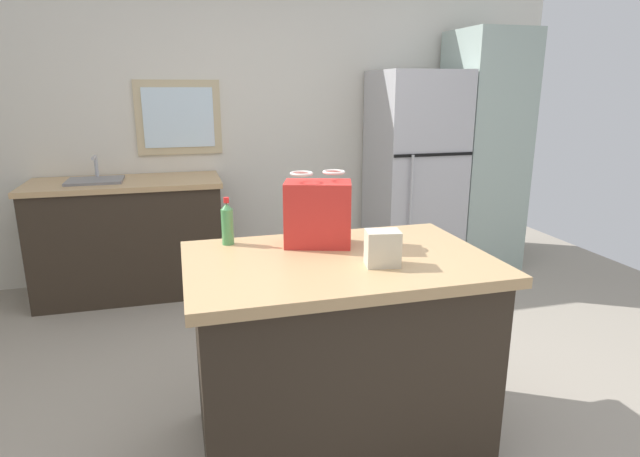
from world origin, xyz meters
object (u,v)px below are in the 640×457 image
(refrigerator, at_px, (414,174))
(shopping_bag, at_px, (318,213))
(kitchen_island, at_px, (338,352))
(bottle, at_px, (227,224))
(tall_cabinet, at_px, (482,152))
(small_box, at_px, (383,248))

(refrigerator, xyz_separation_m, shopping_bag, (-1.39, -1.94, 0.18))
(kitchen_island, height_order, bottle, bottle)
(kitchen_island, xyz_separation_m, tall_cabinet, (2.02, 2.14, 0.58))
(refrigerator, xyz_separation_m, tall_cabinet, (0.67, 0.00, 0.17))
(kitchen_island, bearing_deg, small_box, -44.81)
(tall_cabinet, height_order, shopping_bag, tall_cabinet)
(shopping_bag, bearing_deg, tall_cabinet, 43.34)
(kitchen_island, xyz_separation_m, small_box, (0.14, -0.14, 0.52))
(small_box, height_order, bottle, bottle)
(refrigerator, distance_m, shopping_bag, 2.40)
(kitchen_island, xyz_separation_m, bottle, (-0.43, 0.32, 0.55))
(tall_cabinet, height_order, bottle, tall_cabinet)
(kitchen_island, bearing_deg, tall_cabinet, 46.69)
(kitchen_island, distance_m, refrigerator, 2.57)
(shopping_bag, bearing_deg, refrigerator, 54.35)
(tall_cabinet, bearing_deg, refrigerator, -179.98)
(tall_cabinet, distance_m, bottle, 3.06)
(kitchen_island, relative_size, tall_cabinet, 0.62)
(bottle, bearing_deg, shopping_bag, -17.21)
(refrigerator, height_order, bottle, refrigerator)
(refrigerator, distance_m, tall_cabinet, 0.69)
(kitchen_island, relative_size, refrigerator, 0.74)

